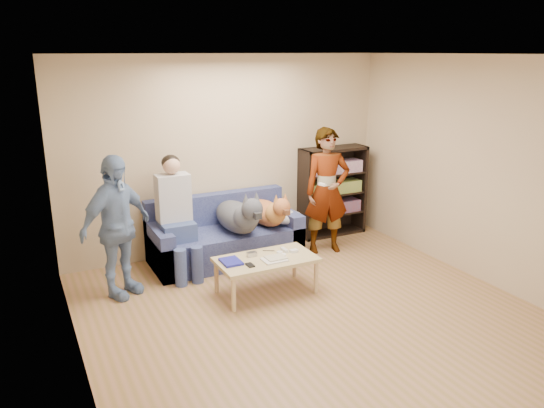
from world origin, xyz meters
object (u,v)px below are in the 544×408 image
notebook_blue (231,262)px  dog_tan (269,212)px  dog_gray (239,216)px  bookshelf (332,189)px  sofa (224,239)px  person_standing_right (327,191)px  coffee_table (266,262)px  camera_silver (252,254)px  person_standing_left (116,227)px  person_seated (176,212)px

notebook_blue → dog_tan: bearing=45.6°
dog_gray → bookshelf: 1.75m
bookshelf → dog_tan: bearing=-161.8°
sofa → dog_gray: size_ratio=1.51×
person_standing_right → coffee_table: size_ratio=1.53×
camera_silver → person_standing_left: bearing=157.2°
notebook_blue → dog_gray: 1.00m
dog_tan → coffee_table: 1.14m
person_standing_left → dog_tan: (1.99, 0.30, -0.18)m
notebook_blue → person_seated: 1.08m
notebook_blue → dog_gray: (0.47, 0.86, 0.21)m
notebook_blue → bookshelf: 2.55m
person_standing_left → bookshelf: bearing=-19.3°
dog_gray → dog_tan: 0.46m
person_standing_left → person_seated: bearing=-7.4°
sofa → dog_gray: (0.11, -0.25, 0.36)m
sofa → person_seated: (-0.65, -0.13, 0.49)m
sofa → person_standing_right: bearing=-13.9°
coffee_table → bookshelf: bookshelf is taller
dog_gray → person_standing_right: bearing=-3.8°
dog_tan → person_standing_left: bearing=-171.4°
notebook_blue → sofa: (0.35, 1.11, -0.15)m
person_seated → dog_gray: (0.77, -0.12, -0.13)m
notebook_blue → dog_tan: size_ratio=0.23×
person_standing_left → notebook_blue: bearing=-62.4°
notebook_blue → dog_gray: size_ratio=0.21×
notebook_blue → coffee_table: (0.40, -0.05, -0.06)m
camera_silver → sofa: size_ratio=0.06×
person_standing_left → dog_gray: person_standing_left is taller
notebook_blue → camera_silver: size_ratio=2.36×
person_standing_left → dog_tan: bearing=-23.0°
person_standing_right → notebook_blue: bearing=-143.1°
notebook_blue → coffee_table: bearing=-7.1°
person_standing_right → dog_gray: (-1.23, 0.08, -0.20)m
sofa → dog_gray: dog_gray is taller
sofa → person_seated: size_ratio=1.29×
sofa → coffee_table: size_ratio=1.73×
dog_tan → person_seated: bearing=177.8°
person_seated → dog_tan: size_ratio=1.29×
camera_silver → dog_tan: (0.64, 0.87, 0.17)m
person_seated → dog_gray: 0.79m
person_standing_left → sofa: bearing=-13.3°
person_standing_right → notebook_blue: size_ratio=6.47×
camera_silver → person_seated: (-0.58, 0.91, 0.33)m
sofa → coffee_table: bearing=-87.7°
person_standing_left → camera_silver: size_ratio=14.46×
person_seated → bookshelf: bearing=8.4°
dog_gray → coffee_table: (-0.07, -0.91, -0.27)m
dog_gray → coffee_table: bearing=-94.3°
dog_gray → dog_tan: dog_gray is taller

